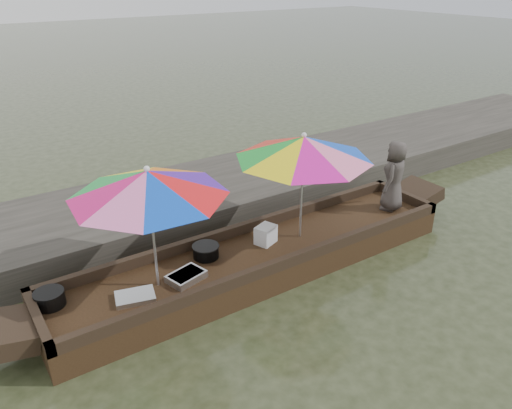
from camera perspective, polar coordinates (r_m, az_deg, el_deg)
water at (r=7.08m, az=0.45°, el=-7.62°), size 80.00×80.00×0.00m
dock at (r=8.64m, az=-7.78°, el=0.45°), size 22.00×2.20×0.50m
boat_hull at (r=6.99m, az=0.46°, el=-6.42°), size 5.91×1.20×0.35m
cooking_pot at (r=6.26m, az=-22.53°, el=-9.90°), size 0.34×0.34×0.18m
tray_crayfish at (r=6.31m, az=-7.98°, el=-8.16°), size 0.52×0.42×0.09m
tray_scallop at (r=6.10m, az=-13.65°, el=-10.22°), size 0.52×0.42×0.06m
charcoal_grill at (r=6.72m, az=-5.75°, el=-5.40°), size 0.34×0.34×0.16m
supply_bag at (r=7.00m, az=1.12°, el=-3.46°), size 0.34×0.31×0.26m
vendor at (r=8.12m, az=15.53°, el=3.20°), size 0.66×0.58×1.14m
umbrella_bow at (r=5.91m, az=-11.73°, el=-2.75°), size 2.31×2.31×1.55m
umbrella_stern at (r=6.92m, az=5.26°, el=2.02°), size 1.97×1.97×1.55m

